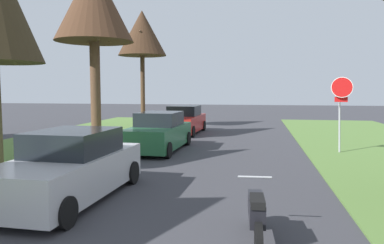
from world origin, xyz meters
The scene contains 7 objects.
stop_sign_far centered at (4.91, 14.05, 2.17)m, with size 0.82×0.54×2.95m.
street_tree_left_mid_b centered at (-6.03, 15.72, 6.55)m, with size 3.73×3.73×8.45m.
street_tree_left_far centered at (-5.62, 21.90, 6.04)m, with size 3.08×3.08×7.47m.
parked_sedan_silver centered at (-2.46, 6.53, 0.72)m, with size 2.06×4.45×1.57m.
parked_sedan_green centered at (-2.30, 13.56, 0.72)m, with size 2.06×4.45×1.57m.
parked_sedan_red centered at (-2.47, 19.61, 0.72)m, with size 2.06×4.45×1.57m.
parked_motorcycle centered at (1.75, 4.77, 0.48)m, with size 0.60×2.05×0.97m.
Camera 1 is at (1.76, -1.21, 2.51)m, focal length 34.80 mm.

